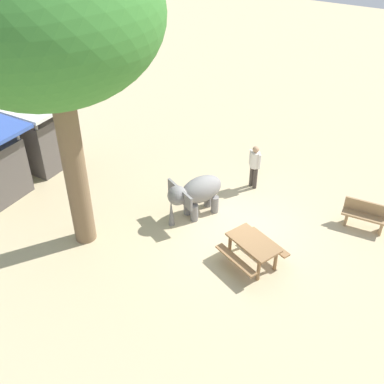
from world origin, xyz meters
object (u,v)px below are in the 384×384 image
at_px(elephant, 196,193).
at_px(market_stall_white, 43,135).
at_px(picnic_table_near, 253,247).
at_px(person_handler, 255,164).
at_px(shade_tree_main, 49,19).
at_px(wooden_bench, 366,215).

bearing_deg(elephant, market_stall_white, -63.46).
xyz_separation_m(picnic_table_near, market_stall_white, (1.17, 8.97, 0.55)).
bearing_deg(picnic_table_near, person_handler, 137.10).
bearing_deg(picnic_table_near, elephant, 178.97).
bearing_deg(shade_tree_main, person_handler, -33.12).
relative_size(shade_tree_main, picnic_table_near, 4.34).
distance_m(shade_tree_main, market_stall_white, 7.27).
bearing_deg(wooden_bench, elephant, 19.31).
distance_m(elephant, wooden_bench, 5.29).
height_order(person_handler, market_stall_white, market_stall_white).
bearing_deg(elephant, wooden_bench, 140.09).
relative_size(elephant, shade_tree_main, 0.22).
xyz_separation_m(wooden_bench, picnic_table_near, (-3.22, 2.38, 0.12)).
bearing_deg(elephant, person_handler, -174.73).
xyz_separation_m(person_handler, picnic_table_near, (-3.52, -1.53, -0.36)).
height_order(person_handler, shade_tree_main, shade_tree_main).
bearing_deg(person_handler, market_stall_white, -51.33).
distance_m(wooden_bench, market_stall_white, 11.55).
height_order(elephant, market_stall_white, market_stall_white).
height_order(shade_tree_main, wooden_bench, shade_tree_main).
distance_m(person_handler, picnic_table_near, 3.86).
height_order(wooden_bench, market_stall_white, market_stall_white).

